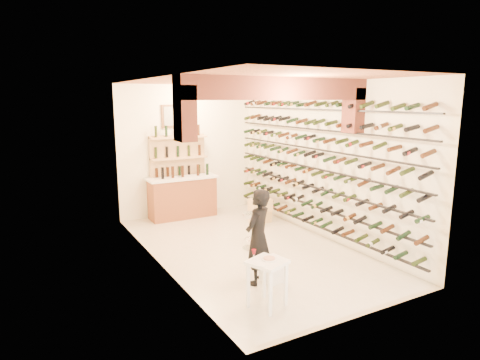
% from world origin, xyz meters
% --- Properties ---
extents(ground, '(6.00, 6.00, 0.00)m').
position_xyz_m(ground, '(0.00, 0.00, 0.00)').
color(ground, beige).
rests_on(ground, ground).
extents(room_shell, '(3.52, 6.02, 3.21)m').
position_xyz_m(room_shell, '(0.00, -0.26, 2.25)').
color(room_shell, white).
rests_on(room_shell, ground).
extents(wine_rack, '(0.32, 5.70, 2.56)m').
position_xyz_m(wine_rack, '(1.53, 0.00, 1.55)').
color(wine_rack, black).
rests_on(wine_rack, ground).
extents(back_counter, '(1.70, 0.62, 1.29)m').
position_xyz_m(back_counter, '(-0.30, 2.65, 0.53)').
color(back_counter, brown).
rests_on(back_counter, ground).
extents(back_shelving, '(1.40, 0.31, 2.73)m').
position_xyz_m(back_shelving, '(-0.30, 2.89, 1.17)').
color(back_shelving, tan).
rests_on(back_shelving, ground).
extents(tasting_table, '(0.60, 0.60, 0.82)m').
position_xyz_m(tasting_table, '(-0.94, -2.15, 0.55)').
color(tasting_table, white).
rests_on(tasting_table, ground).
extents(white_stool, '(0.35, 0.35, 0.39)m').
position_xyz_m(white_stool, '(-0.40, -1.49, 0.19)').
color(white_stool, white).
rests_on(white_stool, ground).
extents(person, '(0.66, 0.59, 1.51)m').
position_xyz_m(person, '(-0.64, -1.43, 0.76)').
color(person, black).
rests_on(person, ground).
extents(chrome_barstool, '(0.37, 0.37, 0.72)m').
position_xyz_m(chrome_barstool, '(0.04, -0.10, 0.42)').
color(chrome_barstool, silver).
rests_on(chrome_barstool, ground).
extents(crate_lower, '(0.52, 0.41, 0.28)m').
position_xyz_m(crate_lower, '(1.12, 1.34, 0.14)').
color(crate_lower, '#E5C07D').
rests_on(crate_lower, ground).
extents(crate_upper, '(0.52, 0.38, 0.29)m').
position_xyz_m(crate_upper, '(1.12, 1.34, 0.42)').
color(crate_upper, '#E5C07D').
rests_on(crate_upper, crate_lower).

